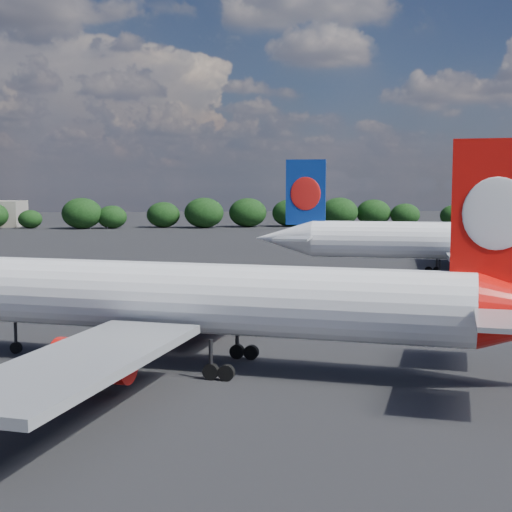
{
  "coord_description": "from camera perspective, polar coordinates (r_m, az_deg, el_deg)",
  "views": [
    {
      "loc": [
        12.08,
        -38.15,
        13.04
      ],
      "look_at": [
        16.0,
        12.0,
        8.0
      ],
      "focal_mm": 50.0,
      "sensor_mm": 36.0,
      "label": 1
    }
  ],
  "objects": [
    {
      "name": "ground",
      "position": [
        99.75,
        -11.39,
        -1.9
      ],
      "size": [
        500.0,
        500.0,
        0.0
      ],
      "primitive_type": "plane",
      "color": "black",
      "rests_on": "ground"
    },
    {
      "name": "china_southern_airliner",
      "position": [
        103.46,
        14.58,
        1.12
      ],
      "size": [
        50.42,
        48.32,
        16.67
      ],
      "color": "white",
      "rests_on": "ground"
    },
    {
      "name": "billboard_yellow",
      "position": [
        220.34,
        -4.5,
        3.32
      ],
      "size": [
        5.0,
        0.3,
        5.5
      ],
      "color": "yellow",
      "rests_on": "ground"
    },
    {
      "name": "horizon_treeline",
      "position": [
        218.72,
        -5.71,
        3.36
      ],
      "size": [
        204.98,
        16.65,
        9.25
      ],
      "color": "black",
      "rests_on": "ground"
    },
    {
      "name": "qantas_airliner",
      "position": [
        50.47,
        -2.86,
        -3.62
      ],
      "size": [
        47.36,
        45.52,
        15.93
      ],
      "color": "white",
      "rests_on": "ground"
    },
    {
      "name": "highway_sign",
      "position": [
        216.48,
        -12.47,
        2.96
      ],
      "size": [
        6.0,
        0.3,
        4.5
      ],
      "color": "#156C1F",
      "rests_on": "ground"
    }
  ]
}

